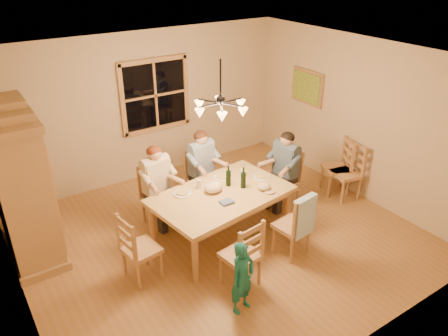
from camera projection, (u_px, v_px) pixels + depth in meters
floor at (221, 237)px, 6.63m from camera, size 5.50×5.50×0.00m
ceiling at (220, 59)px, 5.40m from camera, size 5.50×5.00×0.02m
wall_back at (145, 107)px, 7.87m from camera, size 5.50×0.02×2.70m
wall_left at (6, 218)px, 4.66m from camera, size 0.02×5.00×2.70m
wall_right at (357, 118)px, 7.37m from camera, size 0.02×5.00×2.70m
window at (155, 95)px, 7.86m from camera, size 1.30×0.06×1.30m
painting at (307, 87)px, 8.13m from camera, size 0.06×0.78×0.64m
chandelier at (221, 107)px, 5.69m from camera, size 0.77×0.68×0.71m
armoire at (21, 188)px, 5.84m from camera, size 0.66×1.40×2.30m
dining_table at (221, 199)px, 6.34m from camera, size 2.12×1.46×0.76m
chair_far_left at (159, 206)px, 6.84m from camera, size 0.49×0.48×0.99m
chair_far_right at (202, 188)px, 7.36m from camera, size 0.49×0.48×0.99m
chair_near_left at (240, 265)px, 5.59m from camera, size 0.49×0.48×0.99m
chair_near_right at (291, 235)px, 6.17m from camera, size 0.49×0.48×0.99m
chair_end_left at (142, 259)px, 5.70m from camera, size 0.48×0.49×0.99m
chair_end_right at (283, 190)px, 7.31m from camera, size 0.48×0.49×0.99m
adult_woman at (156, 176)px, 6.60m from camera, size 0.43×0.47×0.87m
adult_plaid_man at (202, 159)px, 7.11m from camera, size 0.43×0.47×0.87m
adult_slate_man at (285, 161)px, 7.07m from camera, size 0.47×0.43×0.87m
towel at (304, 217)px, 5.86m from camera, size 0.39×0.15×0.58m
wine_bottle_a at (228, 176)px, 6.43m from camera, size 0.08×0.08×0.33m
wine_bottle_b at (243, 178)px, 6.37m from camera, size 0.08×0.08×0.33m
plate_woman at (182, 194)px, 6.27m from camera, size 0.26×0.26×0.02m
plate_plaid at (222, 177)px, 6.71m from camera, size 0.26×0.26×0.02m
plate_slate at (261, 177)px, 6.72m from camera, size 0.26×0.26×0.02m
wine_glass_a at (199, 184)px, 6.40m from camera, size 0.06×0.06×0.14m
wine_glass_b at (242, 173)px, 6.72m from camera, size 0.06×0.06×0.14m
cap at (264, 186)px, 6.37m from camera, size 0.20×0.20×0.11m
napkin at (227, 202)px, 6.05m from camera, size 0.20×0.16×0.03m
cloth_bundle at (213, 187)px, 6.30m from camera, size 0.28×0.22×0.15m
child at (242, 278)px, 5.11m from camera, size 0.39×0.30×0.96m
chair_spare_front at (345, 181)px, 7.57m from camera, size 0.49×0.51×0.99m
chair_spare_back at (335, 176)px, 7.73m from camera, size 0.56×0.57×0.99m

